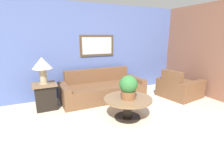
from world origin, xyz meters
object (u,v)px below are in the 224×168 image
at_px(armchair, 179,88).
at_px(coffee_table, 128,104).
at_px(table_lamp, 42,65).
at_px(potted_plant_on_table, 128,87).
at_px(couch_main, 102,90).
at_px(side_table, 45,96).

relative_size(armchair, coffee_table, 1.10).
distance_m(table_lamp, potted_plant_on_table, 2.05).
xyz_separation_m(table_lamp, potted_plant_on_table, (1.52, -1.33, -0.36)).
height_order(couch_main, table_lamp, table_lamp).
bearing_deg(couch_main, coffee_table, -89.02).
distance_m(couch_main, coffee_table, 1.35).
bearing_deg(table_lamp, couch_main, 1.50).
bearing_deg(potted_plant_on_table, table_lamp, 138.87).
xyz_separation_m(armchair, table_lamp, (-3.59, 0.76, 0.81)).
bearing_deg(table_lamp, potted_plant_on_table, -41.13).
bearing_deg(potted_plant_on_table, couch_main, 90.68).
bearing_deg(couch_main, armchair, -20.94).
distance_m(side_table, table_lamp, 0.75).
xyz_separation_m(couch_main, table_lamp, (-1.51, -0.04, 0.81)).
xyz_separation_m(couch_main, coffee_table, (0.02, -1.35, 0.06)).
xyz_separation_m(armchair, potted_plant_on_table, (-2.07, -0.57, 0.45)).
relative_size(side_table, table_lamp, 1.00).
height_order(side_table, table_lamp, table_lamp).
xyz_separation_m(coffee_table, side_table, (-1.53, 1.31, -0.01)).
bearing_deg(coffee_table, table_lamp, 139.45).
xyz_separation_m(couch_main, side_table, (-1.51, -0.04, 0.05)).
xyz_separation_m(armchair, side_table, (-3.59, 0.76, 0.05)).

